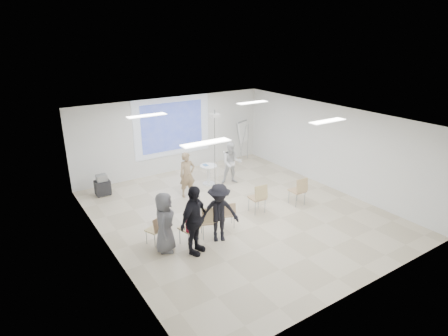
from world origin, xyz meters
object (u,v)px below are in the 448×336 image
laptop (208,219)px  audience_outer (164,219)px  chair_right_inner (259,196)px  flipchart_easel (243,132)px  chair_left_mid (191,226)px  audience_left (194,216)px  audience_mid (219,209)px  player_left (187,172)px  player_right (232,161)px  av_cart (102,186)px  pedestal_table (208,174)px  chair_right_far (299,189)px  chair_far_left (156,228)px  chair_left_inner (209,219)px  chair_center (228,213)px

laptop → audience_outer: size_ratio=0.19×
chair_right_inner → flipchart_easel: flipchart_easel is taller
chair_left_mid → flipchart_easel: flipchart_easel is taller
audience_left → audience_mid: bearing=-17.1°
player_left → laptop: player_left is taller
player_right → audience_left: audience_left is taller
av_cart → audience_mid: bearing=-69.1°
player_right → pedestal_table: bearing=-175.6°
chair_left_mid → audience_left: size_ratio=0.45×
laptop → flipchart_easel: 6.60m
chair_right_far → av_cart: 6.68m
pedestal_table → player_left: player_left is taller
chair_far_left → chair_left_inner: size_ratio=0.85×
player_left → flipchart_easel: size_ratio=1.00×
laptop → flipchart_easel: flipchart_easel is taller
flipchart_easel → audience_mid: bearing=-154.5°
chair_center → player_right: bearing=75.8°
audience_left → flipchart_easel: audience_left is taller
pedestal_table → av_cart: 3.75m
chair_center → audience_outer: size_ratio=0.45×
player_left → chair_left_mid: 3.20m
chair_left_mid → audience_outer: 0.76m
chair_center → audience_outer: audience_outer is taller
audience_mid → audience_left: bearing=-144.6°
pedestal_table → chair_center: (-1.20, -3.11, 0.05)m
chair_far_left → laptop: 1.43m
chair_left_mid → laptop: (0.63, 0.16, -0.05)m
player_right → audience_left: bearing=-109.2°
chair_far_left → laptop: (1.38, -0.39, 0.03)m
player_right → chair_far_left: player_right is taller
chair_right_inner → flipchart_easel: 5.10m
chair_right_far → audience_left: (-4.19, -0.59, 0.49)m
chair_right_far → audience_mid: (-3.34, -0.42, 0.36)m
player_right → chair_right_inner: size_ratio=1.79×
chair_left_inner → chair_right_inner: bearing=34.6°
player_left → chair_left_mid: bearing=-113.0°
chair_far_left → audience_left: bearing=-77.3°
chair_right_inner → audience_outer: audience_outer is taller
player_left → audience_left: audience_left is taller
pedestal_table → chair_far_left: 4.32m
chair_right_inner → player_left: bearing=121.7°
player_left → chair_far_left: size_ratio=2.19×
player_left → flipchart_easel: 4.31m
chair_right_far → chair_left_mid: bearing=-174.5°
player_left → audience_mid: bearing=-98.8°
pedestal_table → chair_right_far: (1.54, -3.12, 0.14)m
player_right → chair_center: (-2.01, -2.78, -0.39)m
audience_left → av_cart: 5.04m
chair_left_inner → chair_right_far: (3.50, 0.16, 0.01)m
chair_right_far → laptop: (-3.46, -0.07, -0.06)m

